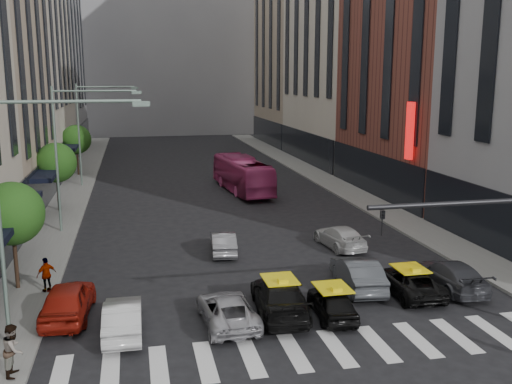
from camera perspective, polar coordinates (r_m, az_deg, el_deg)
ground at (r=20.26m, az=7.93°, el=-17.21°), size 160.00×160.00×0.00m
sidewalk_left at (r=47.89m, az=-18.15°, el=-0.74°), size 3.00×96.00×0.15m
sidewalk_right at (r=50.84m, az=8.55°, el=0.39°), size 3.00×96.00×0.15m
building_left_d at (r=82.51m, az=-20.29°, el=14.41°), size 8.00×18.00×30.00m
building_right_b at (r=49.60m, az=16.44°, el=14.80°), size 8.00×18.00×26.00m
building_right_d at (r=85.02m, az=3.84°, el=14.28°), size 8.00×18.00×28.00m
building_far at (r=102.18m, az=-8.97°, el=15.93°), size 30.00×10.00×36.00m
tree_near at (r=27.85m, az=-23.24°, el=-2.01°), size 2.88×2.88×4.95m
tree_mid at (r=43.41m, az=-19.35°, el=2.78°), size 2.88×2.88×4.95m
tree_far at (r=59.20m, az=-17.52°, el=5.03°), size 2.88×2.88×4.95m
streetlamp_near at (r=21.30m, az=-22.04°, el=0.39°), size 5.38×0.25×9.00m
streetlamp_mid at (r=37.02m, az=-17.98°, el=5.01°), size 5.38×0.25×9.00m
streetlamp_far at (r=52.90m, az=-16.33°, el=6.86°), size 5.38×0.25×9.00m
liberty_sign at (r=41.41m, az=15.13°, el=5.92°), size 0.30×0.70×4.00m
car_red at (r=24.82m, az=-18.30°, el=-10.21°), size 2.12×4.62×1.54m
car_white_front at (r=22.84m, az=-13.18°, el=-12.12°), size 1.45×4.05×1.33m
car_silver at (r=23.14m, az=-2.89°, el=-11.67°), size 2.22×4.44×1.21m
taxi_left at (r=24.01m, az=2.38°, el=-10.42°), size 2.61×5.31×1.49m
taxi_center at (r=23.96m, az=7.62°, el=-10.88°), size 1.70×3.73×1.24m
car_grey_mid at (r=27.11m, az=10.13°, el=-8.01°), size 2.00×4.63×1.48m
taxi_right at (r=26.98m, az=15.10°, el=-8.64°), size 2.15×4.39×1.20m
car_grey_curb at (r=28.18m, az=18.89°, el=-7.86°), size 1.96×4.65×1.34m
car_row2_left at (r=31.95m, az=-3.29°, el=-5.06°), size 1.68×3.90×1.25m
car_row2_right at (r=33.33m, az=8.37°, el=-4.45°), size 2.24×4.54×1.27m
bus at (r=48.86m, az=-1.38°, el=1.75°), size 3.57×10.85×2.97m
pedestrian_near at (r=20.65m, az=-23.10°, el=-14.31°), size 0.71×0.89×1.74m
pedestrian_far at (r=27.61m, az=-20.21°, el=-7.75°), size 0.99×0.83×1.58m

